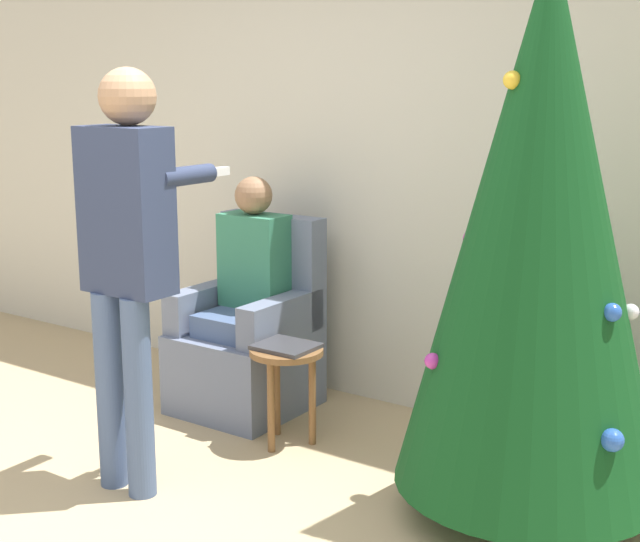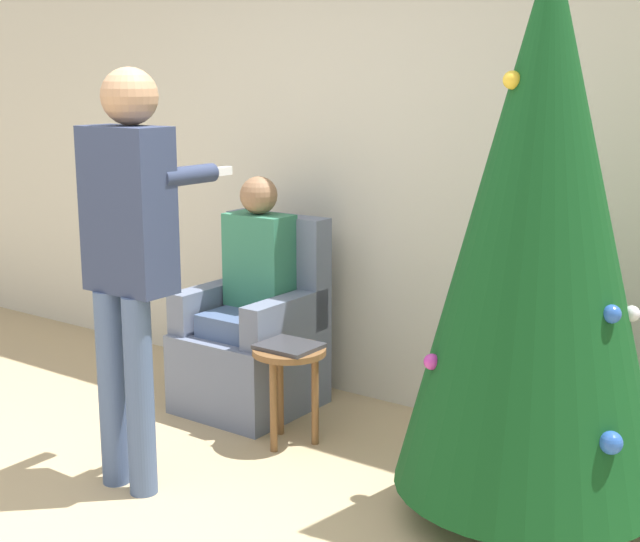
% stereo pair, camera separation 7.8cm
% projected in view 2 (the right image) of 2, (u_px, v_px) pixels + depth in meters
% --- Properties ---
extents(wall_back, '(8.00, 0.06, 2.70)m').
position_uv_depth(wall_back, '(390.00, 156.00, 4.68)').
color(wall_back, beige).
rests_on(wall_back, ground_plane).
extents(christmas_tree, '(1.07, 1.07, 2.26)m').
position_uv_depth(christmas_tree, '(539.00, 226.00, 3.38)').
color(christmas_tree, brown).
rests_on(christmas_tree, ground_plane).
extents(armchair, '(0.62, 0.66, 1.03)m').
position_uv_depth(armchair, '(255.00, 342.00, 4.81)').
color(armchair, slate).
rests_on(armchair, ground_plane).
extents(person_seated, '(0.36, 0.46, 1.25)m').
position_uv_depth(person_seated, '(251.00, 284.00, 4.72)').
color(person_seated, '#475B84').
rests_on(person_seated, ground_plane).
extents(person_standing, '(0.41, 0.57, 1.80)m').
position_uv_depth(person_standing, '(129.00, 242.00, 3.72)').
color(person_standing, '#475B84').
rests_on(person_standing, ground_plane).
extents(side_stool, '(0.36, 0.36, 0.48)m').
position_uv_depth(side_stool, '(289.00, 366.00, 4.29)').
color(side_stool, brown).
rests_on(side_stool, ground_plane).
extents(laptop, '(0.28, 0.24, 0.02)m').
position_uv_depth(laptop, '(289.00, 346.00, 4.27)').
color(laptop, '#38383D').
rests_on(laptop, side_stool).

